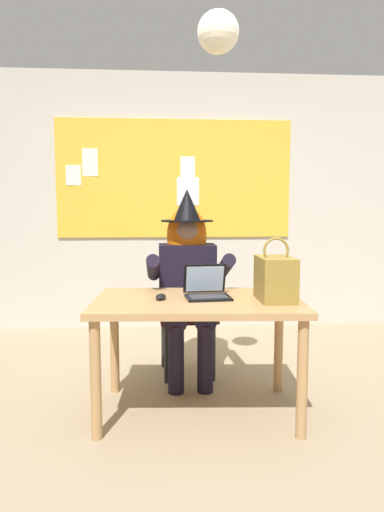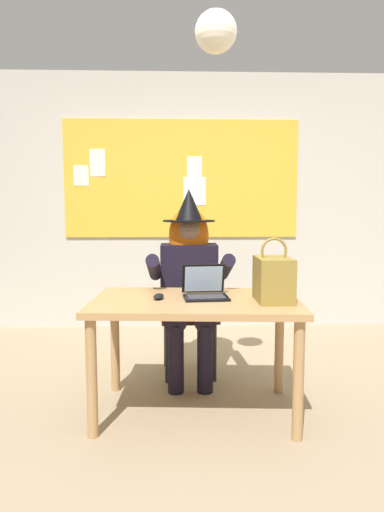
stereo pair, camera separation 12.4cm
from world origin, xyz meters
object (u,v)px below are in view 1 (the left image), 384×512
chair_at_desk (186,304)px  laptop (207,290)px  desk_main (198,314)px  person_costumed (188,271)px  computer_mouse (161,297)px  handbag (275,278)px

chair_at_desk → laptop: chair_at_desk is taller
desk_main → person_costumed: person_costumed is taller
desk_main → computer_mouse: size_ratio=12.42×
chair_at_desk → person_costumed: person_costumed is taller
person_costumed → laptop: (0.08, -0.57, -0.04)m
person_costumed → handbag: size_ratio=3.70×
chair_at_desk → person_costumed: 0.30m
desk_main → person_costumed: (-0.02, 0.62, 0.17)m
chair_at_desk → person_costumed: (0.00, -0.12, 0.28)m
computer_mouse → handbag: (0.68, -0.08, 0.12)m
laptop → handbag: 0.42m
person_costumed → computer_mouse: person_costumed is taller
chair_at_desk → desk_main: bearing=-0.8°
chair_at_desk → laptop: 0.74m
chair_at_desk → handbag: handbag is taller
chair_at_desk → computer_mouse: (-0.20, -0.74, 0.21)m
chair_at_desk → person_costumed: size_ratio=0.66×
laptop → computer_mouse: bearing=-174.5°
chair_at_desk → handbag: 1.00m
person_costumed → computer_mouse: size_ratio=13.45×
chair_at_desk → computer_mouse: bearing=-17.8°
desk_main → person_costumed: 0.64m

